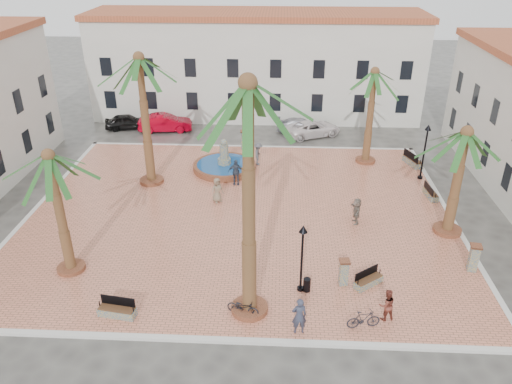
% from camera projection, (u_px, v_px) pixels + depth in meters
% --- Properties ---
extents(ground, '(120.00, 120.00, 0.00)m').
position_uv_depth(ground, '(240.00, 214.00, 31.18)').
color(ground, '#56544F').
rests_on(ground, ground).
extents(plaza, '(26.00, 22.00, 0.15)m').
position_uv_depth(plaza, '(240.00, 213.00, 31.15)').
color(plaza, '#E08263').
rests_on(plaza, ground).
extents(kerb_n, '(26.30, 0.30, 0.16)m').
position_uv_depth(kerb_n, '(251.00, 147.00, 40.91)').
color(kerb_n, silver).
rests_on(kerb_n, ground).
extents(kerb_s, '(26.30, 0.30, 0.16)m').
position_uv_depth(kerb_s, '(220.00, 340.00, 21.38)').
color(kerb_s, silver).
rests_on(kerb_s, ground).
extents(kerb_e, '(0.30, 22.30, 0.16)m').
position_uv_depth(kerb_e, '(451.00, 219.00, 30.56)').
color(kerb_e, silver).
rests_on(kerb_e, ground).
extents(kerb_w, '(0.30, 22.30, 0.16)m').
position_uv_depth(kerb_w, '(37.00, 208.00, 31.74)').
color(kerb_w, silver).
rests_on(kerb_w, ground).
extents(building_north, '(30.40, 7.40, 9.50)m').
position_uv_depth(building_north, '(256.00, 64.00, 46.75)').
color(building_north, silver).
rests_on(building_north, ground).
extents(fountain, '(4.60, 4.60, 2.38)m').
position_uv_depth(fountain, '(224.00, 165.00, 36.68)').
color(fountain, brown).
rests_on(fountain, plaza).
extents(palm_nw, '(5.35, 5.35, 9.01)m').
position_uv_depth(palm_nw, '(140.00, 72.00, 31.39)').
color(palm_nw, brown).
rests_on(palm_nw, plaza).
extents(palm_sw, '(4.62, 4.62, 6.73)m').
position_uv_depth(palm_sw, '(51.00, 170.00, 23.20)').
color(palm_sw, brown).
rests_on(palm_sw, plaza).
extents(palm_s, '(5.50, 5.50, 10.99)m').
position_uv_depth(palm_s, '(248.00, 110.00, 18.59)').
color(palm_s, brown).
rests_on(palm_s, plaza).
extents(palm_e, '(5.25, 5.25, 6.52)m').
position_uv_depth(palm_e, '(464.00, 146.00, 26.64)').
color(palm_e, brown).
rests_on(palm_e, plaza).
extents(palm_ne, '(4.81, 4.81, 7.22)m').
position_uv_depth(palm_ne, '(374.00, 83.00, 35.30)').
color(palm_ne, brown).
rests_on(palm_ne, plaza).
extents(bench_s, '(1.80, 0.79, 0.92)m').
position_uv_depth(bench_s, '(117.00, 311.00, 22.56)').
color(bench_s, gray).
rests_on(bench_s, plaza).
extents(bench_se, '(1.57, 1.37, 0.85)m').
position_uv_depth(bench_se, '(368.00, 281.00, 24.55)').
color(bench_se, gray).
rests_on(bench_se, plaza).
extents(bench_e, '(0.66, 1.69, 0.87)m').
position_uv_depth(bench_e, '(430.00, 194.00, 32.83)').
color(bench_e, gray).
rests_on(bench_e, plaza).
extents(bench_ne, '(1.23, 2.03, 1.03)m').
position_uv_depth(bench_ne, '(413.00, 161.00, 37.43)').
color(bench_ne, gray).
rests_on(bench_ne, plaza).
extents(lamppost_s, '(0.40, 0.40, 3.66)m').
position_uv_depth(lamppost_s, '(302.00, 247.00, 23.19)').
color(lamppost_s, black).
rests_on(lamppost_s, plaza).
extents(lamppost_e, '(0.44, 0.44, 4.04)m').
position_uv_depth(lamppost_e, '(426.00, 142.00, 34.20)').
color(lamppost_e, black).
rests_on(lamppost_e, plaza).
extents(bollard_se, '(0.54, 0.54, 1.41)m').
position_uv_depth(bollard_se, '(344.00, 272.00, 24.39)').
color(bollard_se, gray).
rests_on(bollard_se, plaza).
extents(bollard_n, '(0.61, 0.61, 1.55)m').
position_uv_depth(bollard_n, '(244.00, 139.00, 40.00)').
color(bollard_n, gray).
rests_on(bollard_n, plaza).
extents(bollard_e, '(0.62, 0.62, 1.52)m').
position_uv_depth(bollard_e, '(474.00, 257.00, 25.39)').
color(bollard_e, gray).
rests_on(bollard_e, plaza).
extents(litter_bin, '(0.36, 0.36, 0.70)m').
position_uv_depth(litter_bin, '(307.00, 285.00, 24.09)').
color(litter_bin, black).
rests_on(litter_bin, plaza).
extents(cyclist_a, '(0.72, 0.53, 1.81)m').
position_uv_depth(cyclist_a, '(299.00, 316.00, 21.32)').
color(cyclist_a, '#33374B').
rests_on(cyclist_a, plaza).
extents(bicycle_a, '(1.62, 0.96, 0.80)m').
position_uv_depth(bicycle_a, '(243.00, 307.00, 22.58)').
color(bicycle_a, black).
rests_on(bicycle_a, plaza).
extents(cyclist_b, '(0.89, 0.77, 1.57)m').
position_uv_depth(cyclist_b, '(387.00, 305.00, 22.14)').
color(cyclist_b, brown).
rests_on(cyclist_b, plaza).
extents(bicycle_b, '(1.56, 0.70, 0.91)m').
position_uv_depth(bicycle_b, '(364.00, 319.00, 21.78)').
color(bicycle_b, black).
rests_on(bicycle_b, plaza).
extents(pedestrian_fountain_a, '(0.96, 0.91, 1.65)m').
position_uv_depth(pedestrian_fountain_a, '(217.00, 190.00, 32.00)').
color(pedestrian_fountain_a, '#857259').
rests_on(pedestrian_fountain_a, plaza).
extents(pedestrian_fountain_b, '(1.09, 0.48, 1.84)m').
position_uv_depth(pedestrian_fountain_b, '(236.00, 172.00, 34.22)').
color(pedestrian_fountain_b, '#323E52').
rests_on(pedestrian_fountain_b, plaza).
extents(pedestrian_north, '(0.68, 1.14, 1.74)m').
position_uv_depth(pedestrian_north, '(258.00, 154.00, 37.19)').
color(pedestrian_north, '#4D4C51').
rests_on(pedestrian_north, plaza).
extents(pedestrian_east, '(0.51, 1.52, 1.63)m').
position_uv_depth(pedestrian_east, '(357.00, 211.00, 29.61)').
color(pedestrian_east, gray).
rests_on(pedestrian_east, plaza).
extents(car_black, '(4.19, 2.53, 1.33)m').
position_uv_depth(car_black, '(127.00, 122.00, 44.70)').
color(car_black, black).
rests_on(car_black, ground).
extents(car_red, '(4.82, 2.24, 1.53)m').
position_uv_depth(car_red, '(165.00, 123.00, 44.10)').
color(car_red, '#A70015').
rests_on(car_red, ground).
extents(car_silver, '(4.41, 1.99, 1.25)m').
position_uv_depth(car_silver, '(301.00, 126.00, 43.79)').
color(car_silver, '#B4B5BE').
rests_on(car_silver, ground).
extents(car_white, '(5.30, 4.00, 1.34)m').
position_uv_depth(car_white, '(313.00, 129.00, 43.09)').
color(car_white, white).
rests_on(car_white, ground).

